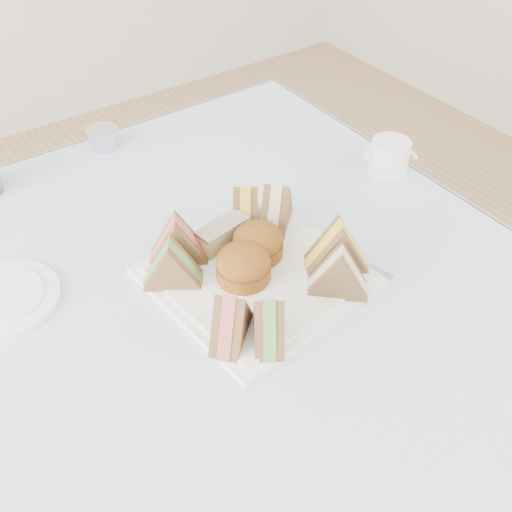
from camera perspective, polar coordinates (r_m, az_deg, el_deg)
floor at (r=1.52m, az=-3.46°, el=-22.93°), size 4.00×4.00×0.00m
table at (r=1.19m, az=-4.21°, el=-15.58°), size 0.90×0.90×0.74m
tablecloth at (r=0.90m, az=-5.40°, el=-2.96°), size 1.02×1.02×0.01m
serving_plate at (r=0.90m, az=-0.00°, el=-2.07°), size 0.32×0.32×0.01m
sandwich_fl_a at (r=0.78m, az=-2.55°, el=-6.03°), size 0.10×0.09×0.08m
sandwich_fl_b at (r=0.78m, az=1.29°, el=-6.32°), size 0.08×0.09×0.08m
sandwich_fr_a at (r=0.88m, az=8.23°, el=1.09°), size 0.11×0.09×0.09m
sandwich_fr_b at (r=0.85m, az=8.34°, el=-1.42°), size 0.10×0.09×0.08m
sandwich_bl_a at (r=0.86m, az=-8.45°, el=-0.66°), size 0.10×0.09×0.08m
sandwich_bl_b at (r=0.90m, az=-7.88°, el=1.70°), size 0.11×0.09×0.08m
sandwich_br_a at (r=0.96m, az=2.07°, el=5.15°), size 0.10×0.10×0.08m
sandwich_br_b at (r=0.96m, az=-1.04°, el=5.15°), size 0.08×0.10×0.08m
scone_left at (r=0.86m, az=-1.26°, el=-0.90°), size 0.09×0.09×0.06m
scone_right at (r=0.90m, az=0.19°, el=1.39°), size 0.11×0.11×0.05m
pastry_slice at (r=0.93m, az=-3.34°, el=2.17°), size 0.10×0.05×0.04m
side_plate at (r=0.94m, az=-23.85°, el=-3.93°), size 0.17×0.17×0.01m
tea_strainer at (r=1.24m, az=-15.04°, el=11.22°), size 0.08×0.08×0.04m
knife at (r=0.95m, az=7.83°, el=0.43°), size 0.08×0.21×0.00m
fork at (r=0.95m, az=4.41°, el=0.54°), size 0.02×0.19×0.00m
creamer_jug at (r=1.14m, az=13.18°, el=9.63°), size 0.10×0.10×0.07m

